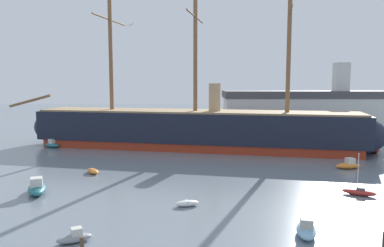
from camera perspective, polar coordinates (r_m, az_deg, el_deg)
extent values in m
cube|color=maroon|center=(74.44, 0.50, -3.24)|extent=(61.42, 20.86, 1.58)
cube|color=black|center=(73.92, 0.50, -0.48)|extent=(63.98, 21.73, 5.66)
ellipsoid|color=black|center=(84.68, -19.22, -0.49)|extent=(12.86, 10.62, 7.24)
ellipsoid|color=black|center=(74.06, 23.20, -1.61)|extent=(12.86, 10.62, 7.24)
cube|color=#9E7F5B|center=(73.62, 0.50, 1.84)|extent=(62.59, 20.73, 0.34)
cylinder|color=brown|center=(79.15, -12.26, 12.56)|extent=(0.79, 0.79, 29.41)
cylinder|color=brown|center=(79.61, -12.32, 15.08)|extent=(3.29, 14.97, 0.32)
cylinder|color=brown|center=(73.88, 0.51, 13.15)|extent=(0.79, 0.79, 29.41)
cylinder|color=brown|center=(74.37, 0.52, 15.85)|extent=(3.29, 14.97, 0.32)
cylinder|color=brown|center=(72.51, 14.51, 13.07)|extent=(0.79, 0.79, 29.41)
cylinder|color=brown|center=(73.01, 14.59, 15.82)|extent=(3.29, 14.97, 0.32)
cylinder|color=brown|center=(88.12, -23.32, 3.16)|extent=(9.93, 2.52, 3.01)
cylinder|color=tan|center=(72.80, 3.44, 3.87)|extent=(2.26, 2.26, 5.66)
ellipsoid|color=gray|center=(34.12, -17.38, -16.25)|extent=(3.11, 2.41, 0.67)
cube|color=beige|center=(33.95, -17.06, -15.37)|extent=(1.14, 1.10, 0.67)
ellipsoid|color=#7FB2D6|center=(35.32, 16.90, -15.22)|extent=(2.47, 4.18, 0.91)
cube|color=#B2ADA3|center=(34.81, 16.97, -14.26)|extent=(1.30, 1.40, 0.91)
ellipsoid|color=silver|center=(41.21, -0.76, -11.98)|extent=(2.80, 1.80, 0.61)
cube|color=#B2ADA3|center=(41.14, -0.76, -11.67)|extent=(0.49, 0.99, 0.09)
ellipsoid|color=#236670|center=(49.03, -22.41, -9.15)|extent=(3.57, 5.21, 1.12)
cube|color=beige|center=(48.48, -22.48, -8.23)|extent=(1.74, 1.83, 1.12)
ellipsoid|color=#B22D28|center=(48.93, 23.91, -9.49)|extent=(3.87, 2.74, 0.72)
cube|color=#4C4C51|center=(48.81, 24.15, -9.05)|extent=(1.12, 0.98, 0.38)
cylinder|color=silver|center=(48.36, 23.81, -6.76)|extent=(0.09, 0.09, 4.33)
ellipsoid|color=orange|center=(56.85, -14.76, -6.97)|extent=(2.73, 3.12, 0.69)
cube|color=#4C4C51|center=(56.79, -14.77, -6.72)|extent=(1.04, 0.84, 0.11)
ellipsoid|color=orange|center=(62.58, 22.56, -5.92)|extent=(4.13, 2.27, 0.91)
cube|color=beige|center=(62.58, 22.80, -5.25)|extent=(1.36, 1.25, 0.91)
ellipsoid|color=#236670|center=(81.16, -20.48, -3.06)|extent=(4.46, 3.79, 0.98)
cube|color=beige|center=(80.80, -20.38, -2.54)|extent=(1.70, 1.66, 0.98)
ellipsoid|color=#B22D28|center=(78.67, 25.56, -3.53)|extent=(2.08, 4.78, 1.10)
cube|color=#B2ADA3|center=(78.24, 25.69, -2.94)|extent=(1.31, 1.47, 1.10)
ellipsoid|color=silver|center=(84.72, 2.05, -2.39)|extent=(2.73, 1.49, 0.61)
cube|color=beige|center=(84.68, 2.06, -2.24)|extent=(0.37, 0.99, 0.09)
cube|color=#565659|center=(96.78, 16.97, -1.51)|extent=(44.28, 15.14, 0.80)
cube|color=silver|center=(96.27, 17.06, 1.23)|extent=(40.25, 12.62, 8.48)
cube|color=#47474C|center=(95.97, 17.16, 4.25)|extent=(41.06, 12.87, 1.67)
cube|color=silver|center=(98.43, 21.64, 6.59)|extent=(3.20, 3.20, 6.77)
ellipsoid|color=silver|center=(41.54, -9.39, 14.48)|extent=(0.31, 0.30, 0.11)
sphere|color=silver|center=(41.44, -9.63, 14.51)|extent=(0.09, 0.09, 0.09)
cube|color=#ADA89E|center=(41.23, -9.09, 14.57)|extent=(0.52, 0.55, 0.14)
cube|color=#ADA89E|center=(41.86, -9.68, 14.44)|extent=(0.52, 0.55, 0.14)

